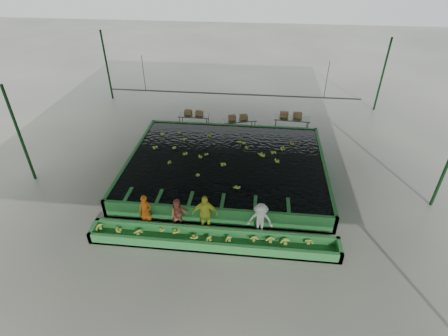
# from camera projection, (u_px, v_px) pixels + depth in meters

# --- Properties ---
(ground) EXTENTS (80.00, 80.00, 0.00)m
(ground) POSITION_uv_depth(u_px,v_px,m) (223.00, 191.00, 17.05)
(ground) COLOR gray
(ground) RESTS_ON ground
(shed_roof) EXTENTS (20.00, 22.00, 0.04)m
(shed_roof) POSITION_uv_depth(u_px,v_px,m) (223.00, 93.00, 14.28)
(shed_roof) COLOR gray
(shed_roof) RESTS_ON shed_posts
(shed_posts) EXTENTS (20.00, 22.00, 5.00)m
(shed_posts) POSITION_uv_depth(u_px,v_px,m) (223.00, 146.00, 15.66)
(shed_posts) COLOR black
(shed_posts) RESTS_ON ground
(flotation_tank) EXTENTS (10.00, 8.00, 0.90)m
(flotation_tank) POSITION_uv_depth(u_px,v_px,m) (226.00, 166.00, 18.04)
(flotation_tank) COLOR #297733
(flotation_tank) RESTS_ON ground
(tank_water) EXTENTS (9.70, 7.70, 0.00)m
(tank_water) POSITION_uv_depth(u_px,v_px,m) (226.00, 160.00, 17.82)
(tank_water) COLOR black
(tank_water) RESTS_ON flotation_tank
(sorting_trough) EXTENTS (10.00, 1.00, 0.50)m
(sorting_trough) POSITION_uv_depth(u_px,v_px,m) (213.00, 240.00, 13.93)
(sorting_trough) COLOR #297733
(sorting_trough) RESTS_ON ground
(cableway_rail) EXTENTS (0.08, 0.08, 14.00)m
(cableway_rail) POSITION_uv_depth(u_px,v_px,m) (233.00, 94.00, 19.52)
(cableway_rail) COLOR #59605B
(cableway_rail) RESTS_ON shed_roof
(rail_hanger_left) EXTENTS (0.04, 0.04, 2.00)m
(rail_hanger_left) POSITION_uv_depth(u_px,v_px,m) (144.00, 73.00, 19.42)
(rail_hanger_left) COLOR #59605B
(rail_hanger_left) RESTS_ON shed_roof
(rail_hanger_right) EXTENTS (0.04, 0.04, 2.00)m
(rail_hanger_right) POSITION_uv_depth(u_px,v_px,m) (327.00, 80.00, 18.52)
(rail_hanger_right) COLOR #59605B
(rail_hanger_right) RESTS_ON shed_roof
(worker_a) EXTENTS (0.59, 0.41, 1.56)m
(worker_a) POSITION_uv_depth(u_px,v_px,m) (146.00, 212.00, 14.56)
(worker_a) COLOR #BD540E
(worker_a) RESTS_ON ground
(worker_b) EXTENTS (0.85, 0.74, 1.50)m
(worker_b) POSITION_uv_depth(u_px,v_px,m) (179.00, 215.00, 14.45)
(worker_b) COLOR #B25940
(worker_b) RESTS_ON ground
(worker_c) EXTENTS (1.09, 0.52, 1.80)m
(worker_c) POSITION_uv_depth(u_px,v_px,m) (205.00, 214.00, 14.27)
(worker_c) COLOR #CCDA30
(worker_c) RESTS_ON ground
(worker_d) EXTENTS (1.04, 0.62, 1.57)m
(worker_d) POSITION_uv_depth(u_px,v_px,m) (260.00, 220.00, 14.13)
(worker_d) COLOR silver
(worker_d) RESTS_ON ground
(packing_table_left) EXTENTS (1.94, 0.79, 0.88)m
(packing_table_left) POSITION_uv_depth(u_px,v_px,m) (194.00, 121.00, 22.48)
(packing_table_left) COLOR #59605B
(packing_table_left) RESTS_ON ground
(packing_table_mid) EXTENTS (2.09, 1.34, 0.89)m
(packing_table_mid) POSITION_uv_depth(u_px,v_px,m) (240.00, 126.00, 21.91)
(packing_table_mid) COLOR #59605B
(packing_table_mid) RESTS_ON ground
(packing_table_right) EXTENTS (2.22, 1.01, 0.99)m
(packing_table_right) POSITION_uv_depth(u_px,v_px,m) (291.00, 125.00, 21.90)
(packing_table_right) COLOR #59605B
(packing_table_right) RESTS_ON ground
(box_stack_left) EXTENTS (1.22, 0.47, 0.26)m
(box_stack_left) POSITION_uv_depth(u_px,v_px,m) (194.00, 114.00, 22.27)
(box_stack_left) COLOR brown
(box_stack_left) RESTS_ON packing_table_left
(box_stack_mid) EXTENTS (1.25, 0.64, 0.26)m
(box_stack_mid) POSITION_uv_depth(u_px,v_px,m) (238.00, 119.00, 21.68)
(box_stack_mid) COLOR brown
(box_stack_mid) RESTS_ON packing_table_mid
(box_stack_right) EXTENTS (1.35, 0.40, 0.29)m
(box_stack_right) POSITION_uv_depth(u_px,v_px,m) (291.00, 117.00, 21.71)
(box_stack_right) COLOR brown
(box_stack_right) RESTS_ON packing_table_right
(floating_bananas) EXTENTS (8.32, 5.67, 0.11)m
(floating_bananas) POSITION_uv_depth(u_px,v_px,m) (228.00, 152.00, 18.48)
(floating_bananas) COLOR #A4B938
(floating_bananas) RESTS_ON tank_water
(trough_bananas) EXTENTS (9.05, 0.60, 0.12)m
(trough_bananas) POSITION_uv_depth(u_px,v_px,m) (213.00, 237.00, 13.85)
(trough_bananas) COLOR #A4B938
(trough_bananas) RESTS_ON sorting_trough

